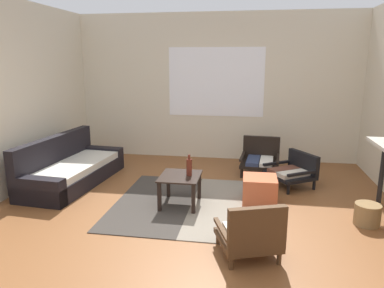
{
  "coord_description": "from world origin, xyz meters",
  "views": [
    {
      "loc": [
        0.68,
        -3.76,
        1.87
      ],
      "look_at": [
        -0.11,
        0.96,
        0.74
      ],
      "focal_mm": 33.84,
      "sensor_mm": 36.0,
      "label": 1
    }
  ],
  "objects_px": {
    "couch": "(70,169)",
    "ottoman_orange": "(260,190)",
    "glass_bottle": "(189,167)",
    "wicker_basket": "(367,214)",
    "armchair_corner": "(293,170)",
    "armchair_striped_foreground": "(251,234)",
    "coffee_table": "(180,182)",
    "armchair_by_window": "(260,158)"
  },
  "relations": [
    {
      "from": "armchair_striped_foreground",
      "to": "wicker_basket",
      "type": "bearing_deg",
      "value": 35.69
    },
    {
      "from": "armchair_by_window",
      "to": "glass_bottle",
      "type": "relative_size",
      "value": 2.41
    },
    {
      "from": "glass_bottle",
      "to": "wicker_basket",
      "type": "relative_size",
      "value": 0.96
    },
    {
      "from": "coffee_table",
      "to": "armchair_striped_foreground",
      "type": "height_order",
      "value": "armchair_striped_foreground"
    },
    {
      "from": "wicker_basket",
      "to": "ottoman_orange",
      "type": "bearing_deg",
      "value": 158.27
    },
    {
      "from": "wicker_basket",
      "to": "glass_bottle",
      "type": "bearing_deg",
      "value": 173.72
    },
    {
      "from": "coffee_table",
      "to": "ottoman_orange",
      "type": "distance_m",
      "value": 1.07
    },
    {
      "from": "armchair_striped_foreground",
      "to": "ottoman_orange",
      "type": "distance_m",
      "value": 1.44
    },
    {
      "from": "glass_bottle",
      "to": "wicker_basket",
      "type": "xyz_separation_m",
      "value": [
        2.12,
        -0.23,
        -0.4
      ]
    },
    {
      "from": "armchair_corner",
      "to": "wicker_basket",
      "type": "height_order",
      "value": "armchair_corner"
    },
    {
      "from": "ottoman_orange",
      "to": "glass_bottle",
      "type": "distance_m",
      "value": 1.0
    },
    {
      "from": "ottoman_orange",
      "to": "glass_bottle",
      "type": "height_order",
      "value": "glass_bottle"
    },
    {
      "from": "couch",
      "to": "armchair_striped_foreground",
      "type": "relative_size",
      "value": 2.75
    },
    {
      "from": "couch",
      "to": "armchair_corner",
      "type": "bearing_deg",
      "value": 7.73
    },
    {
      "from": "couch",
      "to": "armchair_by_window",
      "type": "bearing_deg",
      "value": 19.63
    },
    {
      "from": "coffee_table",
      "to": "glass_bottle",
      "type": "relative_size",
      "value": 2.08
    },
    {
      "from": "wicker_basket",
      "to": "armchair_by_window",
      "type": "bearing_deg",
      "value": 123.35
    },
    {
      "from": "coffee_table",
      "to": "armchair_corner",
      "type": "bearing_deg",
      "value": 33.67
    },
    {
      "from": "armchair_striped_foreground",
      "to": "glass_bottle",
      "type": "bearing_deg",
      "value": 123.96
    },
    {
      "from": "armchair_striped_foreground",
      "to": "wicker_basket",
      "type": "xyz_separation_m",
      "value": [
        1.33,
        0.95,
        -0.12
      ]
    },
    {
      "from": "armchair_corner",
      "to": "ottoman_orange",
      "type": "relative_size",
      "value": 1.87
    },
    {
      "from": "couch",
      "to": "ottoman_orange",
      "type": "bearing_deg",
      "value": -5.86
    },
    {
      "from": "couch",
      "to": "armchair_corner",
      "type": "xyz_separation_m",
      "value": [
        3.36,
        0.46,
        0.02
      ]
    },
    {
      "from": "couch",
      "to": "wicker_basket",
      "type": "height_order",
      "value": "couch"
    },
    {
      "from": "armchair_striped_foreground",
      "to": "coffee_table",
      "type": "bearing_deg",
      "value": 128.11
    },
    {
      "from": "coffee_table",
      "to": "armchair_by_window",
      "type": "xyz_separation_m",
      "value": [
        1.05,
        1.59,
        -0.06
      ]
    },
    {
      "from": "ottoman_orange",
      "to": "couch",
      "type": "bearing_deg",
      "value": 174.14
    },
    {
      "from": "coffee_table",
      "to": "armchair_corner",
      "type": "height_order",
      "value": "armchair_corner"
    },
    {
      "from": "coffee_table",
      "to": "armchair_by_window",
      "type": "bearing_deg",
      "value": 56.56
    },
    {
      "from": "ottoman_orange",
      "to": "armchair_by_window",
      "type": "bearing_deg",
      "value": 88.74
    },
    {
      "from": "armchair_by_window",
      "to": "ottoman_orange",
      "type": "distance_m",
      "value": 1.32
    },
    {
      "from": "couch",
      "to": "armchair_corner",
      "type": "relative_size",
      "value": 2.39
    },
    {
      "from": "armchair_corner",
      "to": "wicker_basket",
      "type": "relative_size",
      "value": 2.84
    },
    {
      "from": "ottoman_orange",
      "to": "glass_bottle",
      "type": "relative_size",
      "value": 1.59
    },
    {
      "from": "coffee_table",
      "to": "wicker_basket",
      "type": "relative_size",
      "value": 1.99
    },
    {
      "from": "armchair_by_window",
      "to": "armchair_corner",
      "type": "distance_m",
      "value": 0.75
    },
    {
      "from": "coffee_table",
      "to": "armchair_corner",
      "type": "distance_m",
      "value": 1.84
    },
    {
      "from": "coffee_table",
      "to": "wicker_basket",
      "type": "distance_m",
      "value": 2.26
    },
    {
      "from": "ottoman_orange",
      "to": "glass_bottle",
      "type": "bearing_deg",
      "value": -164.52
    },
    {
      "from": "armchair_by_window",
      "to": "armchair_corner",
      "type": "height_order",
      "value": "armchair_by_window"
    },
    {
      "from": "couch",
      "to": "ottoman_orange",
      "type": "xyz_separation_m",
      "value": [
        2.85,
        -0.29,
        -0.05
      ]
    },
    {
      "from": "coffee_table",
      "to": "armchair_striped_foreground",
      "type": "bearing_deg",
      "value": -51.89
    }
  ]
}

